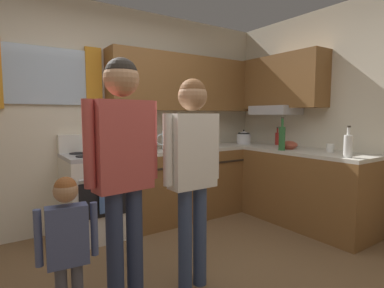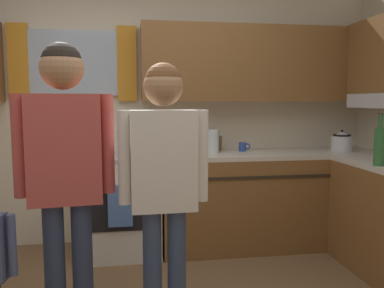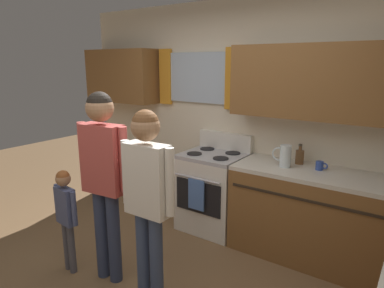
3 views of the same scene
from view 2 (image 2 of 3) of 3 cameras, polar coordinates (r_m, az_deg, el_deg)
back_wall_unit at (r=3.80m, az=-6.76°, el=7.63°), size 4.60×0.42×2.60m
kitchen_counter_run at (r=3.58m, az=18.70°, el=-9.05°), size 2.10×2.14×0.90m
stove_oven at (r=3.64m, az=-10.24°, el=-8.32°), size 0.69×0.67×1.10m
bottle_squat_brown at (r=3.79m, az=3.74°, el=0.20°), size 0.08×0.08×0.21m
bottle_wine_green at (r=3.20m, az=25.69°, el=-0.18°), size 0.08×0.08×0.39m
mug_cobalt_blue at (r=3.76m, az=7.44°, el=-0.41°), size 0.11×0.07×0.08m
stovetop_kettle at (r=3.98m, az=21.05°, el=0.36°), size 0.27×0.20×0.21m
water_pitcher at (r=3.59m, az=2.94°, el=0.41°), size 0.19×0.11×0.22m
adult_holding_child at (r=2.19m, az=-18.05°, el=-2.36°), size 0.52×0.23×1.68m
adult_in_plaid at (r=2.14m, az=-4.13°, el=-3.99°), size 0.49×0.21×1.58m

